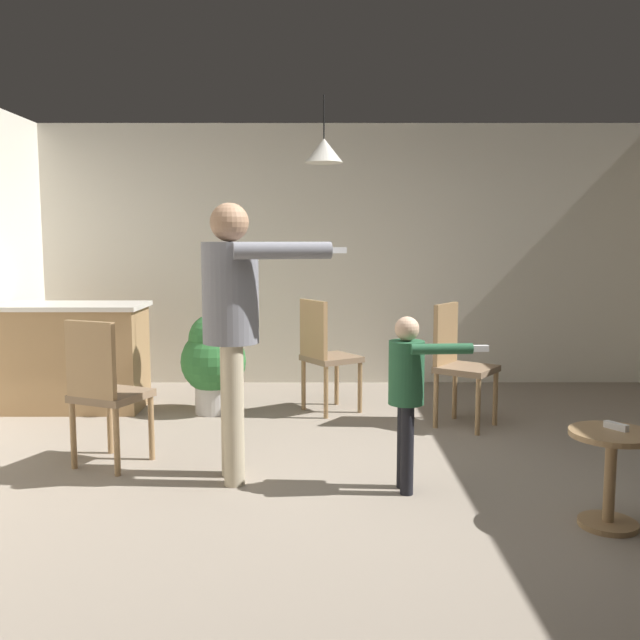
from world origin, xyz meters
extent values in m
plane|color=gray|center=(0.00, 0.00, 0.00)|extent=(7.68, 7.68, 0.00)
cube|color=silver|center=(0.00, 3.20, 1.35)|extent=(6.40, 0.10, 2.70)
cube|color=#99754C|center=(-2.45, 2.01, 0.45)|extent=(1.20, 0.60, 0.91)
cube|color=beige|center=(-2.45, 2.01, 0.93)|extent=(1.26, 0.66, 0.04)
cylinder|color=#99754C|center=(1.28, -0.57, 0.51)|extent=(0.44, 0.44, 0.03)
cylinder|color=#99754C|center=(1.28, -0.57, 0.24)|extent=(0.06, 0.06, 0.49)
cylinder|color=#99754C|center=(1.28, -0.57, 0.01)|extent=(0.31, 0.31, 0.03)
cylinder|color=tan|center=(-0.83, 0.24, 0.44)|extent=(0.13, 0.13, 0.88)
cylinder|color=tan|center=(-0.78, 0.06, 0.44)|extent=(0.13, 0.13, 0.88)
cylinder|color=slate|center=(-0.80, 0.15, 1.19)|extent=(0.35, 0.35, 0.62)
sphere|color=#9E7556|center=(-0.80, 0.15, 1.62)|extent=(0.24, 0.24, 0.24)
cylinder|color=slate|center=(-0.85, 0.35, 1.16)|extent=(0.10, 0.10, 0.59)
cylinder|color=slate|center=(-0.47, 0.02, 1.46)|extent=(0.60, 0.23, 0.10)
cube|color=white|center=(-0.16, 0.09, 1.46)|extent=(0.13, 0.06, 0.04)
cylinder|color=black|center=(0.26, 0.02, 0.27)|extent=(0.08, 0.08, 0.54)
cylinder|color=black|center=(0.27, -0.10, 0.27)|extent=(0.08, 0.08, 0.54)
cylinder|color=#265938|center=(0.26, -0.04, 0.73)|extent=(0.21, 0.21, 0.38)
sphere|color=#D8AD8C|center=(0.26, -0.04, 0.99)|extent=(0.15, 0.15, 0.15)
cylinder|color=#265938|center=(0.25, 0.08, 0.71)|extent=(0.06, 0.06, 0.36)
cylinder|color=#265938|center=(0.45, -0.15, 0.89)|extent=(0.36, 0.09, 0.06)
cube|color=white|center=(0.66, -0.13, 0.89)|extent=(0.13, 0.05, 0.04)
cylinder|color=#99754C|center=(-0.40, 1.97, 0.23)|extent=(0.04, 0.04, 0.45)
cylinder|color=#99754C|center=(-0.20, 1.67, 0.23)|extent=(0.04, 0.04, 0.45)
cylinder|color=#99754C|center=(-0.10, 2.16, 0.23)|extent=(0.04, 0.04, 0.45)
cylinder|color=#99754C|center=(0.10, 1.86, 0.23)|extent=(0.04, 0.04, 0.45)
cube|color=#7F664C|center=(-0.15, 1.92, 0.47)|extent=(0.58, 0.58, 0.05)
cube|color=#99754C|center=(-0.31, 1.81, 0.75)|extent=(0.24, 0.34, 0.50)
cylinder|color=#99754C|center=(0.89, 1.66, 0.23)|extent=(0.04, 0.04, 0.45)
cylinder|color=#99754C|center=(0.68, 1.37, 0.23)|extent=(0.04, 0.04, 0.45)
cylinder|color=#99754C|center=(1.19, 1.45, 0.23)|extent=(0.04, 0.04, 0.45)
cylinder|color=#99754C|center=(0.98, 1.16, 0.23)|extent=(0.04, 0.04, 0.45)
cube|color=#7F664C|center=(0.94, 1.41, 0.47)|extent=(0.59, 0.59, 0.05)
cube|color=#99754C|center=(0.78, 1.52, 0.75)|extent=(0.25, 0.33, 0.50)
cylinder|color=#99754C|center=(-1.89, 0.37, 0.23)|extent=(0.04, 0.04, 0.45)
cylinder|color=#99754C|center=(-1.56, 0.23, 0.23)|extent=(0.04, 0.04, 0.45)
cylinder|color=#99754C|center=(-1.75, 0.70, 0.23)|extent=(0.04, 0.04, 0.45)
cylinder|color=#99754C|center=(-1.42, 0.56, 0.23)|extent=(0.04, 0.04, 0.45)
cube|color=#7F664C|center=(-1.66, 0.46, 0.47)|extent=(0.55, 0.55, 0.05)
cube|color=#99754C|center=(-1.73, 0.29, 0.75)|extent=(0.36, 0.19, 0.50)
cylinder|color=#B7B2AD|center=(-1.18, 1.86, 0.13)|extent=(0.33, 0.33, 0.26)
sphere|color=#2D6B33|center=(-1.18, 1.86, 0.46)|extent=(0.57, 0.57, 0.57)
sphere|color=#2D6B33|center=(-1.18, 1.86, 0.66)|extent=(0.43, 0.43, 0.43)
cube|color=white|center=(1.32, -0.53, 0.54)|extent=(0.10, 0.13, 0.04)
cone|color=silver|center=(-0.22, 1.74, 2.25)|extent=(0.32, 0.32, 0.20)
cylinder|color=black|center=(-0.22, 1.74, 2.52)|extent=(0.01, 0.01, 0.36)
camera|label=1|loc=(-0.25, -4.10, 1.52)|focal=38.82mm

